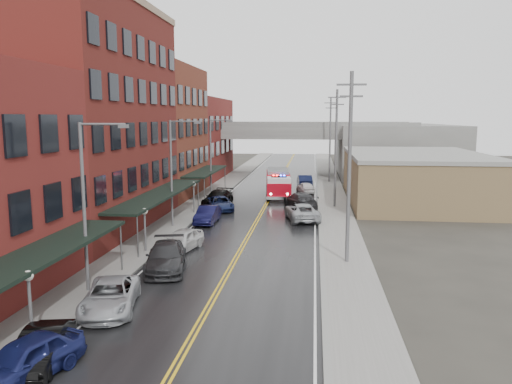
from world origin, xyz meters
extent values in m
plane|color=#2D2B26|center=(0.00, 0.00, 0.00)|extent=(220.00, 220.00, 0.00)
cube|color=black|center=(0.00, 30.00, 0.01)|extent=(11.00, 160.00, 0.02)
cube|color=slate|center=(-7.30, 30.00, 0.07)|extent=(3.00, 160.00, 0.15)
cube|color=slate|center=(7.30, 30.00, 0.07)|extent=(3.00, 160.00, 0.15)
cube|color=gray|center=(-5.65, 30.00, 0.07)|extent=(0.30, 160.00, 0.15)
cube|color=gray|center=(5.65, 30.00, 0.07)|extent=(0.30, 160.00, 0.15)
cube|color=#5A1A17|center=(-13.30, 23.00, 9.00)|extent=(9.00, 20.00, 18.00)
cube|color=brown|center=(-13.30, 40.50, 7.50)|extent=(9.00, 15.00, 15.00)
cube|color=maroon|center=(-13.30, 58.00, 6.00)|extent=(9.00, 20.00, 12.00)
cube|color=olive|center=(16.00, 40.00, 2.50)|extent=(14.00, 22.00, 5.00)
cube|color=slate|center=(18.00, 70.00, 4.00)|extent=(18.00, 30.00, 8.00)
cube|color=black|center=(-7.50, 4.00, 3.00)|extent=(2.60, 16.00, 0.18)
cylinder|color=slate|center=(-6.35, 11.60, 1.50)|extent=(0.10, 0.10, 3.00)
cube|color=black|center=(-7.50, 23.00, 3.00)|extent=(2.60, 18.00, 0.18)
cylinder|color=slate|center=(-6.35, 14.40, 1.50)|extent=(0.10, 0.10, 3.00)
cylinder|color=slate|center=(-6.35, 31.60, 1.50)|extent=(0.10, 0.10, 3.00)
cube|color=black|center=(-7.50, 40.50, 3.00)|extent=(2.60, 13.00, 0.18)
cylinder|color=slate|center=(-6.35, 34.40, 1.50)|extent=(0.10, 0.10, 3.00)
cylinder|color=slate|center=(-6.35, 46.60, 1.50)|extent=(0.10, 0.10, 3.00)
cylinder|color=#59595B|center=(-6.40, 2.00, 1.40)|extent=(0.14, 0.14, 2.80)
sphere|color=silver|center=(-6.40, 2.00, 2.90)|extent=(0.44, 0.44, 0.44)
cylinder|color=#59595B|center=(-6.40, 16.00, 1.40)|extent=(0.14, 0.14, 2.80)
sphere|color=silver|center=(-6.40, 16.00, 2.90)|extent=(0.44, 0.44, 0.44)
cylinder|color=#59595B|center=(-6.40, 30.00, 1.40)|extent=(0.14, 0.14, 2.80)
sphere|color=silver|center=(-6.40, 30.00, 2.90)|extent=(0.44, 0.44, 0.44)
cylinder|color=#59595B|center=(-6.80, 8.00, 4.50)|extent=(0.18, 0.18, 9.00)
cylinder|color=#59595B|center=(-5.60, 8.00, 8.90)|extent=(2.40, 0.12, 0.12)
cube|color=#59595B|center=(-4.50, 8.00, 8.80)|extent=(0.50, 0.22, 0.18)
cylinder|color=#59595B|center=(-6.80, 24.00, 4.50)|extent=(0.18, 0.18, 9.00)
cylinder|color=#59595B|center=(-5.60, 24.00, 8.90)|extent=(2.40, 0.12, 0.12)
cube|color=#59595B|center=(-4.50, 24.00, 8.80)|extent=(0.50, 0.22, 0.18)
cylinder|color=#59595B|center=(-6.80, 40.00, 4.50)|extent=(0.18, 0.18, 9.00)
cylinder|color=#59595B|center=(-5.60, 40.00, 8.90)|extent=(2.40, 0.12, 0.12)
cube|color=#59595B|center=(-4.50, 40.00, 8.80)|extent=(0.50, 0.22, 0.18)
cylinder|color=#59595B|center=(7.20, 15.00, 6.00)|extent=(0.24, 0.24, 12.00)
cube|color=#59595B|center=(7.20, 15.00, 11.20)|extent=(1.80, 0.12, 0.12)
cube|color=#59595B|center=(7.20, 15.00, 10.50)|extent=(1.40, 0.12, 0.12)
cylinder|color=#59595B|center=(7.20, 35.00, 6.00)|extent=(0.24, 0.24, 12.00)
cube|color=#59595B|center=(7.20, 35.00, 11.20)|extent=(1.80, 0.12, 0.12)
cube|color=#59595B|center=(7.20, 35.00, 10.50)|extent=(1.40, 0.12, 0.12)
cylinder|color=#59595B|center=(7.20, 55.00, 6.00)|extent=(0.24, 0.24, 12.00)
cube|color=#59595B|center=(7.20, 55.00, 11.20)|extent=(1.80, 0.12, 0.12)
cube|color=#59595B|center=(7.20, 55.00, 10.50)|extent=(1.40, 0.12, 0.12)
cube|color=slate|center=(0.00, 62.00, 6.75)|extent=(40.00, 10.00, 1.50)
cube|color=slate|center=(-11.00, 62.00, 3.00)|extent=(1.60, 8.00, 6.00)
cube|color=slate|center=(11.00, 62.00, 3.00)|extent=(1.60, 8.00, 6.00)
cube|color=#A50716|center=(0.77, 42.44, 1.65)|extent=(3.24, 6.11, 2.24)
cube|color=#A50716|center=(1.19, 38.30, 1.33)|extent=(2.93, 3.03, 1.60)
cube|color=silver|center=(1.19, 38.30, 2.40)|extent=(2.78, 2.80, 0.53)
cube|color=black|center=(1.17, 38.51, 1.65)|extent=(2.85, 1.97, 0.85)
cube|color=slate|center=(0.77, 42.44, 2.93)|extent=(2.94, 5.66, 0.32)
cube|color=black|center=(1.19, 38.30, 2.75)|extent=(1.73, 0.47, 0.15)
sphere|color=#FF0C0C|center=(0.60, 38.24, 2.84)|extent=(0.21, 0.21, 0.21)
sphere|color=#1933FF|center=(1.77, 38.36, 2.84)|extent=(0.21, 0.21, 0.21)
cylinder|color=black|center=(0.03, 38.07, 0.53)|extent=(1.10, 0.48, 1.07)
cylinder|color=black|center=(2.37, 38.31, 0.53)|extent=(1.10, 0.48, 1.07)
cylinder|color=black|center=(-0.34, 41.79, 0.53)|extent=(1.10, 0.48, 1.07)
cylinder|color=black|center=(1.99, 42.03, 0.53)|extent=(1.10, 0.48, 1.07)
cylinder|color=black|center=(-0.61, 44.45, 0.53)|extent=(1.10, 0.48, 1.07)
cylinder|color=black|center=(1.72, 44.68, 0.53)|extent=(1.10, 0.48, 1.07)
imported|color=#14194C|center=(-5.00, -0.80, 0.78)|extent=(3.20, 4.90, 1.55)
imported|color=black|center=(-5.00, 0.30, 0.69)|extent=(2.25, 4.37, 1.37)
imported|color=#A2A5AA|center=(-4.63, 5.80, 0.72)|extent=(3.47, 5.56, 1.43)
imported|color=#27272A|center=(-3.86, 12.38, 0.81)|extent=(3.39, 5.96, 1.63)
imported|color=silver|center=(-4.06, 16.80, 0.76)|extent=(2.66, 4.72, 1.52)
imported|color=black|center=(-4.21, 26.02, 0.75)|extent=(1.64, 4.60, 1.51)
imported|color=#111B42|center=(-4.27, 32.19, 0.69)|extent=(3.85, 5.45, 1.38)
imported|color=black|center=(-5.00, 34.80, 0.80)|extent=(2.93, 5.75, 1.60)
imported|color=#A1A5A9|center=(4.02, 28.20, 0.78)|extent=(3.66, 6.00, 1.55)
imported|color=#272729|center=(3.71, 34.20, 0.83)|extent=(4.01, 6.13, 1.65)
imported|color=silver|center=(4.02, 44.60, 0.69)|extent=(2.66, 4.34, 1.38)
imported|color=black|center=(3.79, 49.93, 0.83)|extent=(2.28, 5.18, 1.65)
camera|label=1|loc=(5.03, -16.22, 9.26)|focal=35.00mm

